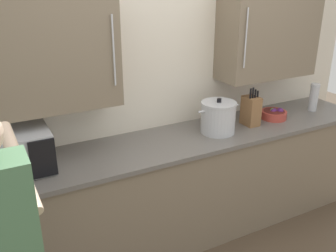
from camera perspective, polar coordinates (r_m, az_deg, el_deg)
back_wall_tiled at (r=3.02m, az=-0.54°, el=10.13°), size 3.94×0.44×2.82m
counter_unit at (r=3.16m, az=2.03°, el=-9.45°), size 3.51×0.63×0.91m
knife_block at (r=3.24m, az=12.46°, el=2.30°), size 0.11×0.15×0.33m
thermos_flask at (r=3.76m, az=21.24°, el=4.10°), size 0.08×0.08×0.26m
stock_pot at (r=3.04m, az=7.63°, el=1.33°), size 0.38×0.28×0.29m
fruit_bowl at (r=3.46m, az=15.79°, el=1.78°), size 0.22×0.22×0.10m
person_figure at (r=1.89m, az=-24.15°, el=-16.87°), size 0.44×0.65×1.64m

